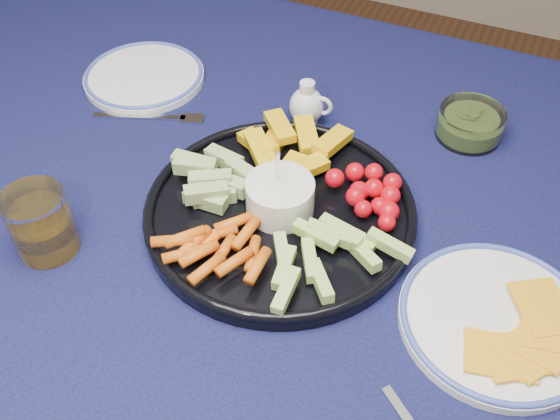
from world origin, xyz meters
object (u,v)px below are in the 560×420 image
at_px(creamer_pitcher, 307,106).
at_px(juice_tumbler, 42,226).
at_px(side_plate_extra, 144,76).
at_px(pickle_bowl, 470,125).
at_px(crudite_platter, 278,207).
at_px(cheese_plate, 498,318).
at_px(dining_table, 290,239).

bearing_deg(creamer_pitcher, juice_tumbler, -118.19).
height_order(creamer_pitcher, side_plate_extra, creamer_pitcher).
xyz_separation_m(pickle_bowl, side_plate_extra, (-0.56, -0.08, -0.01)).
height_order(crudite_platter, creamer_pitcher, crudite_platter).
distance_m(crudite_platter, side_plate_extra, 0.41).
bearing_deg(pickle_bowl, crudite_platter, -124.78).
height_order(pickle_bowl, juice_tumbler, juice_tumbler).
relative_size(creamer_pitcher, pickle_bowl, 0.75).
relative_size(crudite_platter, pickle_bowl, 3.65).
height_order(juice_tumbler, side_plate_extra, juice_tumbler).
height_order(pickle_bowl, cheese_plate, pickle_bowl).
relative_size(dining_table, crudite_platter, 4.43).
bearing_deg(creamer_pitcher, crudite_platter, -77.73).
bearing_deg(cheese_plate, juice_tumbler, -167.74).
height_order(dining_table, juice_tumbler, juice_tumbler).
distance_m(creamer_pitcher, pickle_bowl, 0.26).
bearing_deg(crudite_platter, creamer_pitcher, 102.27).
xyz_separation_m(dining_table, cheese_plate, (0.31, -0.09, 0.10)).
relative_size(dining_table, creamer_pitcher, 21.61).
relative_size(dining_table, side_plate_extra, 7.90).
bearing_deg(dining_table, crudite_platter, -90.84).
bearing_deg(juice_tumbler, dining_table, 40.23).
distance_m(dining_table, cheese_plate, 0.34).
xyz_separation_m(dining_table, side_plate_extra, (-0.35, 0.16, 0.10)).
relative_size(crudite_platter, creamer_pitcher, 4.88).
distance_m(crudite_platter, juice_tumbler, 0.31).
bearing_deg(side_plate_extra, creamer_pitcher, 1.55).
distance_m(pickle_bowl, juice_tumbler, 0.65).
bearing_deg(juice_tumbler, creamer_pitcher, 61.81).
distance_m(crudite_platter, cheese_plate, 0.32).
distance_m(creamer_pitcher, side_plate_extra, 0.31).
bearing_deg(crudite_platter, dining_table, 89.16).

